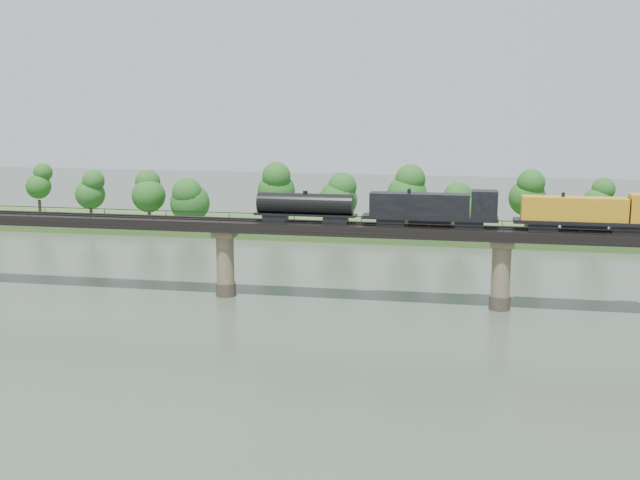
# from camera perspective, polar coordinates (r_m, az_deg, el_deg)

# --- Properties ---
(ground) EXTENTS (400.00, 400.00, 0.00)m
(ground) POSITION_cam_1_polar(r_m,az_deg,el_deg) (94.04, -12.18, -8.52)
(ground) COLOR #334032
(ground) RESTS_ON ground
(far_bank) EXTENTS (300.00, 24.00, 1.60)m
(far_bank) POSITION_cam_1_polar(r_m,az_deg,el_deg) (172.83, -1.29, 0.90)
(far_bank) COLOR #315321
(far_bank) RESTS_ON ground
(bridge) EXTENTS (236.00, 30.00, 11.50)m
(bridge) POSITION_cam_1_polar(r_m,az_deg,el_deg) (119.69, -6.75, -1.42)
(bridge) COLOR #473A2D
(bridge) RESTS_ON ground
(bridge_superstructure) EXTENTS (220.00, 4.90, 0.75)m
(bridge_superstructure) POSITION_cam_1_polar(r_m,az_deg,el_deg) (118.50, -6.82, 1.57)
(bridge_superstructure) COLOR black
(bridge_superstructure) RESTS_ON bridge
(far_treeline) EXTENTS (289.06, 17.54, 13.60)m
(far_treeline) POSITION_cam_1_polar(r_m,az_deg,el_deg) (169.20, -4.34, 3.40)
(far_treeline) COLOR #382619
(far_treeline) RESTS_ON far_bank
(freight_train) EXTENTS (76.08, 2.96, 5.24)m
(freight_train) POSITION_cam_1_polar(r_m,az_deg,el_deg) (113.09, 14.94, 1.96)
(freight_train) COLOR black
(freight_train) RESTS_ON bridge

